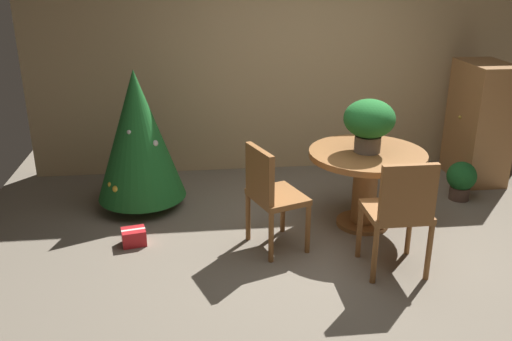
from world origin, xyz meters
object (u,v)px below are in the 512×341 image
at_px(round_dining_table, 366,172).
at_px(potted_plant, 461,179).
at_px(flower_vase, 369,121).
at_px(holiday_tree, 138,135).
at_px(wooden_chair_near, 400,209).
at_px(wooden_cabinet, 480,122).
at_px(gift_box_red, 134,237).
at_px(wooden_chair_left, 270,191).

xyz_separation_m(round_dining_table, potted_plant, (1.18, 0.46, -0.31)).
xyz_separation_m(flower_vase, holiday_tree, (-2.08, 0.66, -0.26)).
relative_size(wooden_chair_near, wooden_cabinet, 0.73).
relative_size(flower_vase, holiday_tree, 0.34).
distance_m(round_dining_table, gift_box_red, 2.16).
xyz_separation_m(round_dining_table, holiday_tree, (-2.09, 0.66, 0.22)).
bearing_deg(wooden_chair_left, holiday_tree, 139.31).
relative_size(gift_box_red, wooden_cabinet, 0.18).
relative_size(holiday_tree, gift_box_red, 5.99).
distance_m(flower_vase, wooden_chair_near, 0.97).
height_order(round_dining_table, holiday_tree, holiday_tree).
bearing_deg(holiday_tree, wooden_chair_near, -35.94).
distance_m(flower_vase, holiday_tree, 2.20).
height_order(gift_box_red, wooden_cabinet, wooden_cabinet).
xyz_separation_m(wooden_chair_near, wooden_cabinet, (1.61, 1.89, 0.10)).
bearing_deg(gift_box_red, holiday_tree, 88.53).
bearing_deg(gift_box_red, potted_plant, 10.42).
height_order(wooden_chair_left, potted_plant, wooden_chair_left).
distance_m(holiday_tree, gift_box_red, 1.05).
bearing_deg(wooden_cabinet, gift_box_red, -162.48).
relative_size(holiday_tree, potted_plant, 3.42).
bearing_deg(potted_plant, wooden_chair_near, -131.82).
bearing_deg(wooden_chair_near, flower_vase, 90.54).
bearing_deg(round_dining_table, wooden_chair_left, -160.00).
height_order(round_dining_table, gift_box_red, round_dining_table).
bearing_deg(holiday_tree, wooden_cabinet, 5.74).
bearing_deg(wooden_chair_left, gift_box_red, 170.67).
bearing_deg(round_dining_table, potted_plant, 21.28).
bearing_deg(round_dining_table, wooden_chair_near, -90.00).
height_order(wooden_chair_near, gift_box_red, wooden_chair_near).
height_order(flower_vase, wooden_chair_left, flower_vase).
bearing_deg(round_dining_table, holiday_tree, 162.58).
bearing_deg(holiday_tree, potted_plant, -3.44).
bearing_deg(wooden_cabinet, potted_plant, -126.97).
distance_m(flower_vase, wooden_chair_left, 1.10).
height_order(flower_vase, wooden_cabinet, wooden_cabinet).
relative_size(wooden_chair_near, gift_box_red, 4.15).
bearing_deg(flower_vase, gift_box_red, -176.04).
relative_size(wooden_chair_left, gift_box_red, 3.95).
xyz_separation_m(flower_vase, wooden_chair_left, (-0.92, -0.34, -0.49)).
relative_size(wooden_chair_near, wooden_chair_left, 1.05).
xyz_separation_m(wooden_chair_left, gift_box_red, (-1.18, 0.19, -0.46)).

